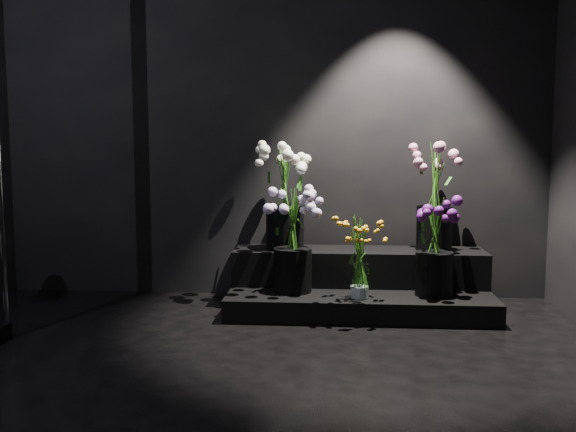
# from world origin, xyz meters

# --- Properties ---
(floor) EXTENTS (4.00, 4.00, 0.00)m
(floor) POSITION_xyz_m (0.00, 0.00, 0.00)
(floor) COLOR black
(floor) RESTS_ON ground
(wall_back) EXTENTS (4.00, 0.00, 4.00)m
(wall_back) POSITION_xyz_m (0.00, 2.00, 1.40)
(wall_back) COLOR black
(wall_back) RESTS_ON floor
(display_riser) EXTENTS (1.75, 0.78, 0.39)m
(display_riser) POSITION_xyz_m (0.63, 1.65, 0.16)
(display_riser) COLOR black
(display_riser) RESTS_ON floor
(bouquet_orange_bells) EXTENTS (0.28, 0.28, 0.53)m
(bouquet_orange_bells) POSITION_xyz_m (0.62, 1.32, 0.42)
(bouquet_orange_bells) COLOR white
(bouquet_orange_bells) RESTS_ON display_riser
(bouquet_lilac) EXTENTS (0.46, 0.46, 0.68)m
(bouquet_lilac) POSITION_xyz_m (0.19, 1.47, 0.53)
(bouquet_lilac) COLOR black
(bouquet_lilac) RESTS_ON display_riser
(bouquet_purple) EXTENTS (0.38, 0.38, 0.64)m
(bouquet_purple) POSITION_xyz_m (1.11, 1.44, 0.50)
(bouquet_purple) COLOR black
(bouquet_purple) RESTS_ON display_riser
(bouquet_cream_roses) EXTENTS (0.49, 0.49, 0.72)m
(bouquet_cream_roses) POSITION_xyz_m (0.11, 1.75, 0.81)
(bouquet_cream_roses) COLOR black
(bouquet_cream_roses) RESTS_ON display_riser
(bouquet_pink_roses) EXTENTS (0.42, 0.42, 0.74)m
(bouquet_pink_roses) POSITION_xyz_m (1.15, 1.76, 0.81)
(bouquet_pink_roses) COLOR black
(bouquet_pink_roses) RESTS_ON display_riser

